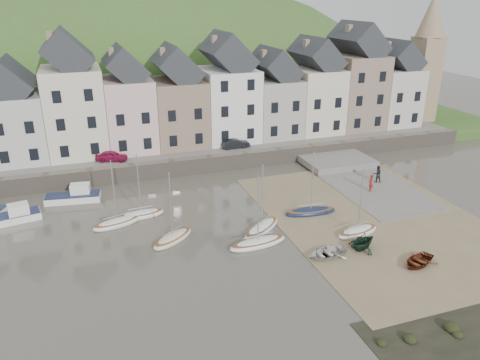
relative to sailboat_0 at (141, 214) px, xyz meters
name	(u,v)px	position (x,y,z in m)	size (l,w,h in m)	color
ground	(263,238)	(9.13, -7.39, -0.26)	(160.00, 160.00, 0.00)	#4A453A
quay_land	(181,131)	(9.13, 24.61, 0.49)	(90.00, 30.00, 1.50)	#375923
quay_street	(201,149)	(9.13, 13.11, 1.29)	(70.00, 7.00, 0.10)	slate
seawall	(209,163)	(9.13, 9.61, 0.64)	(70.00, 1.20, 1.80)	slate
beach	(375,219)	(20.13, -7.39, -0.23)	(18.00, 26.00, 0.06)	#7A684A
slipway	(364,182)	(24.13, 0.61, -0.20)	(8.00, 18.00, 0.12)	slate
hillside	(133,185)	(4.13, 52.61, -18.26)	(134.40, 84.00, 84.00)	#375923
townhouse_terrace	(206,96)	(10.89, 16.61, 7.06)	(61.05, 8.00, 13.93)	white
church_spire	(427,55)	(43.68, 16.61, 10.79)	(4.00, 4.00, 18.00)	#997F60
sailboat_0	(141,214)	(0.00, 0.00, 0.00)	(4.34, 1.90, 6.32)	white
sailboat_1	(117,223)	(-2.25, -0.99, 0.00)	(4.72, 2.78, 6.32)	white
sailboat_2	(173,238)	(1.85, -5.39, 0.00)	(4.38, 3.75, 6.32)	beige
sailboat_3	(262,228)	(9.47, -6.13, 0.00)	(4.84, 4.20, 6.32)	white
sailboat_4	(258,243)	(8.24, -8.42, 0.00)	(5.16, 2.05, 6.32)	white
sailboat_5	(311,211)	(15.02, -4.51, 0.00)	(5.04, 1.92, 6.32)	#152042
sailboat_6	(358,231)	(17.00, -9.36, 0.00)	(4.32, 2.27, 6.32)	white
motorboat_1	(13,216)	(-11.01, 2.75, 0.32)	(5.14, 2.63, 1.70)	white
motorboat_2	(75,196)	(-5.71, 5.73, 0.32)	(5.41, 2.45, 1.70)	white
rowboat_white	(326,253)	(12.63, -11.84, 0.13)	(2.34, 3.27, 0.68)	silver
rowboat_green	(362,241)	(15.89, -11.73, 0.51)	(2.34, 2.71, 1.43)	black
rowboat_red	(418,261)	(18.61, -15.11, 0.12)	(2.21, 3.09, 0.64)	#622915
person_red	(371,183)	(23.25, -1.83, 0.76)	(0.66, 0.43, 1.82)	maroon
person_dark	(377,174)	(25.35, 0.07, 0.79)	(0.91, 0.71, 1.87)	black
car_left	(112,156)	(-1.49, 12.11, 1.93)	(1.41, 3.50, 1.19)	maroon
car_right	(236,143)	(13.23, 12.11, 1.90)	(1.20, 3.44, 1.13)	black
shore_rocks	(476,334)	(16.79, -22.68, -0.18)	(14.00, 6.07, 0.72)	black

